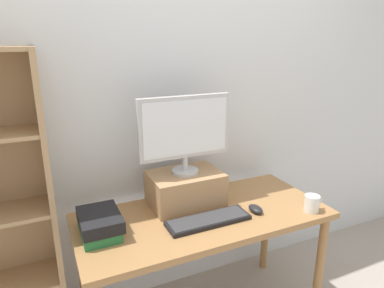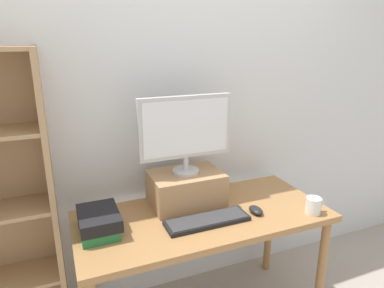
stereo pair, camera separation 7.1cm
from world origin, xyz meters
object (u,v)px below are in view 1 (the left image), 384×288
at_px(keyboard, 208,220).
at_px(computer_mouse, 256,209).
at_px(riser_box, 185,188).
at_px(coffee_mug, 312,203).
at_px(computer_monitor, 185,130).
at_px(book_stack, 99,224).
at_px(desk, 203,227).

xyz_separation_m(keyboard, computer_mouse, (0.29, -0.01, 0.01)).
bearing_deg(riser_box, coffee_mug, -32.55).
xyz_separation_m(computer_mouse, coffee_mug, (0.29, -0.12, 0.03)).
distance_m(computer_monitor, coffee_mug, 0.82).
relative_size(computer_monitor, keyboard, 1.19).
relative_size(computer_mouse, book_stack, 0.39).
xyz_separation_m(riser_box, book_stack, (-0.52, -0.13, -0.04)).
relative_size(desk, coffee_mug, 12.24).
height_order(riser_box, book_stack, riser_box).
bearing_deg(keyboard, coffee_mug, -12.84).
bearing_deg(book_stack, computer_monitor, 13.63).
bearing_deg(keyboard, riser_box, 94.72).
bearing_deg(keyboard, computer_mouse, -1.97).
xyz_separation_m(computer_monitor, computer_mouse, (0.31, -0.26, -0.43)).
xyz_separation_m(riser_box, keyboard, (0.02, -0.25, -0.08)).
xyz_separation_m(desk, coffee_mug, (0.56, -0.23, 0.13)).
distance_m(riser_box, keyboard, 0.27).
bearing_deg(desk, book_stack, 177.01).
xyz_separation_m(desk, book_stack, (-0.56, 0.03, 0.14)).
bearing_deg(book_stack, coffee_mug, -13.00).
distance_m(desk, coffee_mug, 0.62).
bearing_deg(keyboard, computer_monitor, 94.75).
xyz_separation_m(computer_mouse, book_stack, (-0.83, 0.14, 0.04)).
relative_size(keyboard, book_stack, 1.67).
bearing_deg(book_stack, riser_box, 13.79).
height_order(desk, computer_monitor, computer_monitor).
height_order(desk, computer_mouse, computer_mouse).
relative_size(desk, keyboard, 3.08).
bearing_deg(computer_mouse, desk, 158.47).
bearing_deg(riser_box, desk, -74.96).
relative_size(computer_monitor, coffee_mug, 4.72).
bearing_deg(book_stack, computer_mouse, -9.31).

